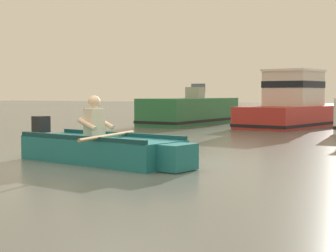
{
  "coord_description": "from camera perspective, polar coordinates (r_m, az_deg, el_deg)",
  "views": [
    {
      "loc": [
        5.01,
        -7.78,
        1.23
      ],
      "look_at": [
        -0.3,
        2.19,
        0.55
      ],
      "focal_mm": 58.49,
      "sensor_mm": 36.0,
      "label": 1
    }
  ],
  "objects": [
    {
      "name": "moored_boat_green",
      "position": [
        21.45,
        2.35,
        1.49
      ],
      "size": [
        2.14,
        5.24,
        1.61
      ],
      "color": "#287042",
      "rests_on": "ground"
    },
    {
      "name": "rowboat_with_person",
      "position": [
        9.74,
        -6.77,
        -2.35
      ],
      "size": [
        3.72,
        2.03,
        1.19
      ],
      "color": "#1E727A",
      "rests_on": "ground"
    },
    {
      "name": "ground_plane",
      "position": [
        9.33,
        -4.72,
        -4.14
      ],
      "size": [
        120.0,
        120.0,
        0.0
      ],
      "primitive_type": "plane",
      "color": "slate"
    },
    {
      "name": "moored_boat_red",
      "position": [
        20.28,
        12.63,
        2.04
      ],
      "size": [
        2.88,
        4.85,
        2.09
      ],
      "color": "#B72D28",
      "rests_on": "ground"
    }
  ]
}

